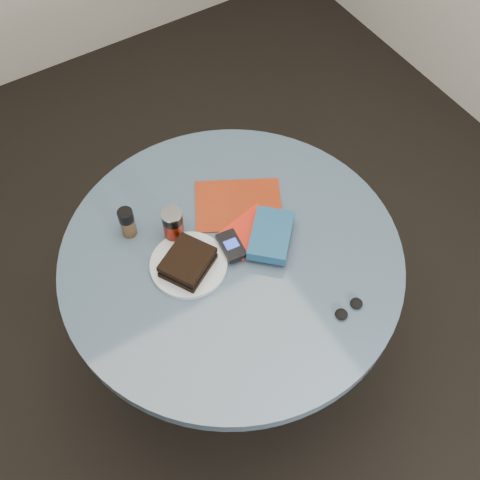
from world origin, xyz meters
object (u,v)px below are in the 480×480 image
table (232,283)px  sandwich (188,262)px  pepper_grinder (127,222)px  headphones (349,309)px  red_book (250,231)px  magazine (238,205)px  plate (189,265)px  mp3_player (231,246)px  novel (271,235)px  soda_can (173,225)px

table → sandwich: bearing=171.0°
pepper_grinder → headphones: (0.39, -0.55, -0.04)m
red_book → magazine: bearing=63.6°
plate → mp3_player: mp3_player is taller
sandwich → red_book: (0.21, 0.01, -0.03)m
novel → magazine: bearing=46.2°
table → plate: bearing=166.2°
plate → pepper_grinder: pepper_grinder is taller
plate → magazine: size_ratio=0.84×
sandwich → plate: bearing=56.8°
novel → headphones: 0.31m
red_book → mp3_player: bearing=-175.3°
mp3_player → sandwich: bearing=175.5°
red_book → headphones: 0.37m
plate → magazine: (0.24, 0.11, -0.00)m
magazine → sandwich: bearing=-124.8°
novel → mp3_player: 0.12m
sandwich → magazine: sandwich is taller
table → sandwich: 0.24m
pepper_grinder → novel: size_ratio=0.60×
novel → mp3_player: novel is taller
novel → pepper_grinder: bearing=96.9°
novel → headphones: (0.06, -0.30, -0.03)m
pepper_grinder → sandwich: bearing=-67.2°
soda_can → mp3_player: 0.18m
red_book → soda_can: bearing=138.3°
table → novel: novel is taller
red_book → novel: 0.07m
soda_can → novel: (0.23, -0.17, -0.02)m
table → red_book: bearing=21.3°
plate → headphones: size_ratio=2.38×
table → headphones: headphones is taller
plate → sandwich: (-0.01, -0.01, 0.03)m
plate → red_book: size_ratio=1.30×
headphones → mp3_player: bearing=116.8°
pepper_grinder → plate: bearing=-64.6°
plate → headphones: bearing=-49.9°
sandwich → pepper_grinder: (-0.09, 0.20, 0.01)m
red_book → mp3_player: (-0.08, -0.02, 0.02)m
table → headphones: (0.18, -0.32, 0.17)m
pepper_grinder → novel: pepper_grinder is taller
soda_can → red_book: size_ratio=0.66×
sandwich → red_book: bearing=3.3°
plate → pepper_grinder: (-0.09, 0.19, 0.05)m
magazine → novel: novel is taller
table → red_book: (0.08, 0.03, 0.18)m
table → mp3_player: bearing=54.3°
soda_can → pepper_grinder: size_ratio=1.10×
mp3_player → magazine: bearing=51.3°
magazine → pepper_grinder: bearing=-165.4°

